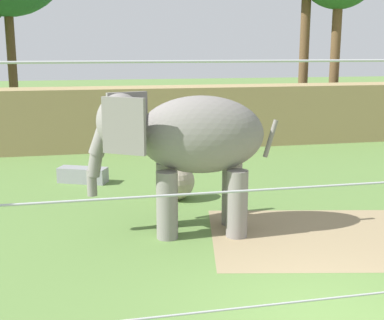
# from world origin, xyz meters

# --- Properties ---
(ground_plane) EXTENTS (120.00, 120.00, 0.00)m
(ground_plane) POSITION_xyz_m (0.00, 0.00, 0.00)
(ground_plane) COLOR #5B7F3D
(dirt_patch) EXTENTS (6.42, 4.67, 0.01)m
(dirt_patch) POSITION_xyz_m (2.06, 2.99, 0.00)
(dirt_patch) COLOR #937F5B
(dirt_patch) RESTS_ON ground
(embankment_wall) EXTENTS (36.00, 1.80, 2.36)m
(embankment_wall) POSITION_xyz_m (0.00, 13.86, 1.18)
(embankment_wall) COLOR tan
(embankment_wall) RESTS_ON ground
(elephant) EXTENTS (3.94, 1.89, 2.94)m
(elephant) POSITION_xyz_m (-1.23, 4.06, 1.95)
(elephant) COLOR gray
(elephant) RESTS_ON ground
(enrichment_ball) EXTENTS (0.95, 0.95, 0.95)m
(enrichment_ball) POSITION_xyz_m (-1.00, 6.47, 0.48)
(enrichment_ball) COLOR tan
(enrichment_ball) RESTS_ON ground
(feed_trough) EXTENTS (1.48, 1.03, 0.44)m
(feed_trough) POSITION_xyz_m (-3.33, 8.73, 0.22)
(feed_trough) COLOR gray
(feed_trough) RESTS_ON ground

